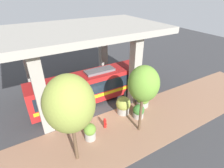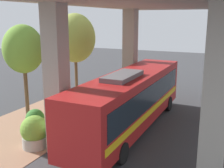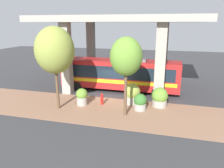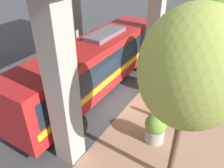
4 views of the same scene
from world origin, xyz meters
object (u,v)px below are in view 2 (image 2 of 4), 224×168
object	(u,v)px
planter_front	(80,97)
planter_back	(63,116)
fire_hydrant	(73,108)
planter_extra	(35,132)
street_tree_far	(75,38)
planter_middle	(35,121)
bus	(131,97)
street_tree_near	(23,50)

from	to	relation	value
planter_front	planter_back	xyz separation A→B (m)	(1.47, -4.19, 0.15)
fire_hydrant	planter_front	xyz separation A→B (m)	(-0.54, 1.66, 0.25)
planter_extra	street_tree_far	size ratio (longest dim) A/B	0.25
planter_front	planter_middle	world-z (taller)	planter_front
fire_hydrant	planter_front	bearing A→B (deg)	107.88
fire_hydrant	planter_middle	world-z (taller)	planter_middle
planter_back	planter_front	bearing A→B (deg)	109.40
planter_middle	planter_back	world-z (taller)	planter_back
bus	fire_hydrant	distance (m)	4.61
planter_middle	planter_extra	world-z (taller)	planter_extra
fire_hydrant	planter_extra	xyz separation A→B (m)	(0.92, -4.93, 0.28)
planter_front	street_tree_far	world-z (taller)	street_tree_far
bus	planter_middle	bearing A→B (deg)	-148.54
bus	planter_front	size ratio (longest dim) A/B	8.15
planter_middle	planter_back	size ratio (longest dim) A/B	0.76
planter_front	planter_middle	size ratio (longest dim) A/B	1.09
planter_front	street_tree_far	bearing A→B (deg)	128.33
planter_extra	planter_back	bearing A→B (deg)	89.53
fire_hydrant	street_tree_near	bearing A→B (deg)	-125.16
street_tree_near	planter_front	bearing A→B (deg)	73.80
planter_front	street_tree_far	distance (m)	4.61
street_tree_far	street_tree_near	bearing A→B (deg)	-89.22
fire_hydrant	street_tree_far	distance (m)	5.76
bus	street_tree_far	size ratio (longest dim) A/B	1.81
planter_extra	street_tree_far	xyz separation A→B (m)	(-2.73, 8.21, 4.09)
street_tree_far	planter_extra	bearing A→B (deg)	-71.60
planter_front	planter_extra	world-z (taller)	planter_extra
planter_front	planter_back	world-z (taller)	planter_back
fire_hydrant	planter_back	bearing A→B (deg)	-69.63
planter_back	street_tree_near	xyz separation A→B (m)	(-2.67, 0.07, 3.67)
planter_back	street_tree_near	bearing A→B (deg)	178.50
fire_hydrant	planter_extra	size ratio (longest dim) A/B	0.61
bus	fire_hydrant	bearing A→B (deg)	172.79
bus	planter_back	world-z (taller)	bus
bus	planter_extra	size ratio (longest dim) A/B	7.36
street_tree_far	planter_middle	bearing A→B (deg)	-77.56
planter_front	street_tree_far	xyz separation A→B (m)	(-1.28, 1.61, 4.13)
planter_middle	planter_extra	distance (m)	1.97
planter_back	planter_extra	size ratio (longest dim) A/B	1.10
bus	planter_back	distance (m)	4.08
planter_back	fire_hydrant	bearing A→B (deg)	110.37
bus	planter_extra	world-z (taller)	bus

